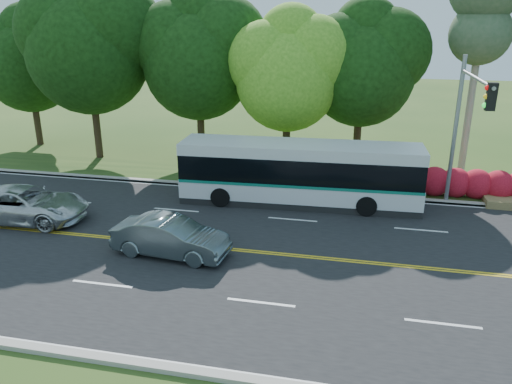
% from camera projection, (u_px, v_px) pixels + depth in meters
% --- Properties ---
extents(ground, '(120.00, 120.00, 0.00)m').
position_uv_depth(ground, '(292.00, 256.00, 18.96)').
color(ground, '#284416').
rests_on(ground, ground).
extents(road, '(60.00, 14.00, 0.02)m').
position_uv_depth(road, '(292.00, 255.00, 18.95)').
color(road, black).
rests_on(road, ground).
extents(curb_north, '(60.00, 0.30, 0.15)m').
position_uv_depth(curb_north, '(313.00, 192.00, 25.52)').
color(curb_north, '#A39E93').
rests_on(curb_north, ground).
extents(curb_south, '(60.00, 0.30, 0.15)m').
position_uv_depth(curb_south, '(251.00, 381.00, 12.34)').
color(curb_south, '#A39E93').
rests_on(curb_south, ground).
extents(grass_verge, '(60.00, 4.00, 0.10)m').
position_uv_depth(grass_verge, '(316.00, 182.00, 27.23)').
color(grass_verge, '#284416').
rests_on(grass_verge, ground).
extents(lane_markings, '(57.60, 13.82, 0.00)m').
position_uv_depth(lane_markings, '(290.00, 255.00, 18.97)').
color(lane_markings, gold).
rests_on(lane_markings, road).
extents(tree_row, '(44.70, 9.10, 13.84)m').
position_uv_depth(tree_row, '(237.00, 50.00, 28.92)').
color(tree_row, black).
rests_on(tree_row, ground).
extents(bougainvillea_hedge, '(9.50, 2.25, 1.50)m').
position_uv_depth(bougainvillea_hedge, '(459.00, 184.00, 24.80)').
color(bougainvillea_hedge, '#A30D1B').
rests_on(bougainvillea_hedge, ground).
extents(traffic_signal, '(0.42, 6.10, 7.00)m').
position_uv_depth(traffic_signal, '(466.00, 114.00, 21.08)').
color(traffic_signal, gray).
rests_on(traffic_signal, ground).
extents(transit_bus, '(11.40, 2.89, 2.96)m').
position_uv_depth(transit_bus, '(299.00, 174.00, 23.78)').
color(transit_bus, silver).
rests_on(transit_bus, road).
extents(sedan, '(4.56, 1.97, 1.46)m').
position_uv_depth(sedan, '(171.00, 237.00, 18.76)').
color(sedan, slate).
rests_on(sedan, road).
extents(suv, '(5.64, 2.90, 1.52)m').
position_uv_depth(suv, '(25.00, 204.00, 21.95)').
color(suv, silver).
rests_on(suv, road).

